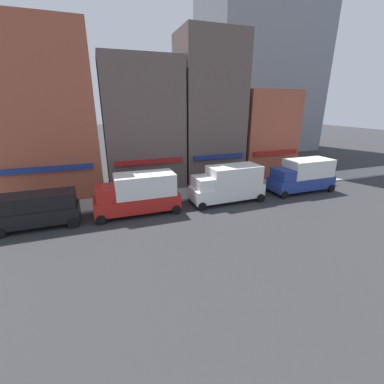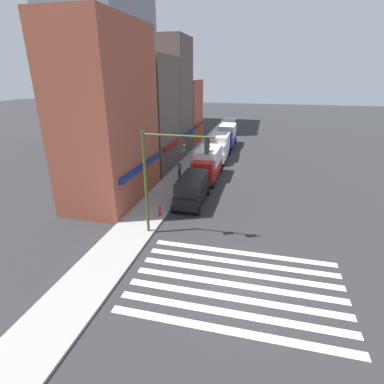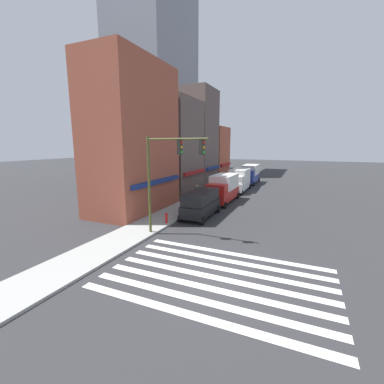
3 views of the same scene
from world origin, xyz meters
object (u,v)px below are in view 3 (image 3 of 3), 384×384
object	(u,v)px
van_black	(201,203)
box_truck_white	(239,180)
box_truck_blue	(250,174)
traffic_signal	(168,166)
box_truck_red	(223,188)
pedestrian_green_top	(197,193)
fire_hydrant	(166,217)

from	to	relation	value
van_black	box_truck_white	bearing A→B (deg)	-0.77
box_truck_white	box_truck_blue	world-z (taller)	same
traffic_signal	van_black	distance (m)	6.66
box_truck_red	box_truck_blue	distance (m)	15.22
box_truck_white	traffic_signal	bearing A→B (deg)	177.83
traffic_signal	pedestrian_green_top	world-z (taller)	traffic_signal
van_black	box_truck_white	distance (m)	14.09
traffic_signal	fire_hydrant	size ratio (longest dim) A/B	8.25
traffic_signal	fire_hydrant	xyz separation A→B (m)	(2.35, 1.53, -4.36)
fire_hydrant	traffic_signal	bearing A→B (deg)	-146.91
van_black	box_truck_blue	size ratio (longest dim) A/B	0.81
box_truck_red	box_truck_blue	xyz separation A→B (m)	(15.22, 0.00, 0.00)
box_truck_white	fire_hydrant	distance (m)	17.40
box_truck_red	fire_hydrant	world-z (taller)	box_truck_red
traffic_signal	box_truck_red	size ratio (longest dim) A/B	1.12
box_truck_white	box_truck_blue	xyz separation A→B (m)	(7.77, 0.00, 0.00)
van_black	pedestrian_green_top	bearing A→B (deg)	24.87
van_black	fire_hydrant	distance (m)	3.69
box_truck_white	pedestrian_green_top	size ratio (longest dim) A/B	3.54
pedestrian_green_top	fire_hydrant	xyz separation A→B (m)	(-8.71, -0.94, -0.46)
box_truck_red	pedestrian_green_top	bearing A→B (deg)	113.30
traffic_signal	box_truck_blue	xyz separation A→B (m)	(27.40, -0.17, -3.38)
traffic_signal	van_black	xyz separation A→B (m)	(5.55, -0.17, -3.68)
box_truck_white	fire_hydrant	size ratio (longest dim) A/B	7.44
van_black	box_truck_red	xyz separation A→B (m)	(6.64, 0.00, 0.30)
traffic_signal	van_black	size ratio (longest dim) A/B	1.38
van_black	pedestrian_green_top	size ratio (longest dim) A/B	2.84
box_truck_red	fire_hydrant	bearing A→B (deg)	170.42
fire_hydrant	box_truck_blue	bearing A→B (deg)	-3.88
van_black	box_truck_blue	xyz separation A→B (m)	(21.85, 0.00, 0.30)
traffic_signal	pedestrian_green_top	distance (m)	11.98
van_black	box_truck_red	world-z (taller)	box_truck_red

